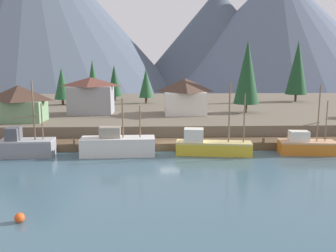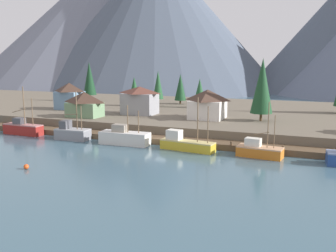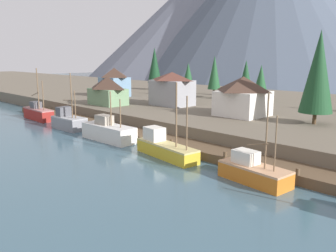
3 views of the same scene
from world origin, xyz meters
The scene contains 20 objects.
ground_plane centered at (0.00, 20.00, -0.50)m, with size 400.00×400.00×1.00m, color #3D5B6B.
dock centered at (0.00, 1.99, 0.50)m, with size 80.00×4.00×1.60m.
shoreline_bank centered at (0.00, 32.00, 1.25)m, with size 400.00×56.00×2.50m, color #665B4C.
mountain_central_peak centered at (-56.15, 126.32, 35.50)m, with size 127.47×127.47×70.99m, color #475160.
mountain_east_peak centered at (30.15, 141.31, 24.08)m, with size 82.03×82.03×48.16m, color #475160.
mountain_far_ridge centered at (58.18, 134.03, 27.93)m, with size 114.54×114.54×55.85m, color slate.
fishing_boat_grey centered at (-17.41, -1.72, 1.25)m, with size 6.42×3.14×9.02m.
fishing_boat_white centered at (-6.45, -1.73, 1.26)m, with size 8.93×3.16×6.91m.
fishing_boat_yellow centered at (4.86, -1.79, 1.11)m, with size 9.32×3.43×8.77m.
fishing_boat_orange centered at (16.69, -1.82, 1.02)m, with size 6.98×3.38×8.47m.
house_white centered at (3.24, 16.63, 5.60)m, with size 7.10×7.12×6.05m.
house_grey centered at (-12.73, 17.29, 5.67)m, with size 7.59×5.71×6.23m.
house_green centered at (-21.88, 9.17, 5.25)m, with size 7.47×4.84×5.37m.
conifer_near_left centered at (-11.19, 39.68, 7.16)m, with size 3.22×3.22×8.31m.
conifer_mid_left centered at (-3.75, 33.64, 6.84)m, with size 3.02×3.02×7.44m.
conifer_mid_right centered at (14.05, 17.61, 9.52)m, with size 4.39×4.39×12.48m.
conifer_back_left centered at (30.11, 35.82, 10.12)m, with size 4.76×4.76×13.59m.
conifer_back_right centered at (-21.07, 31.07, 6.91)m, with size 3.29×3.29×7.67m.
conifer_centre centered at (-15.01, 32.98, 8.08)m, with size 2.87×2.87×9.32m.
channel_buoy centered at (-11.39, -20.27, 0.35)m, with size 0.70×0.70×0.70m, color #E04C19.
Camera 1 is at (-1.96, -44.04, 10.88)m, focal length 38.24 mm.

